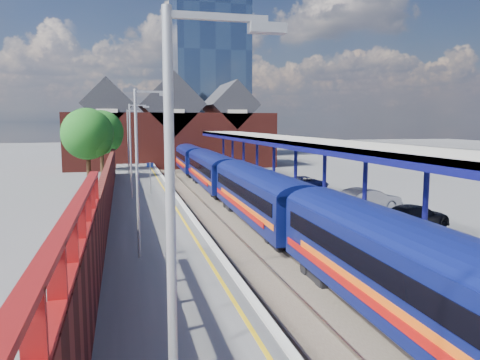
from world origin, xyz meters
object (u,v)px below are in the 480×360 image
at_px(lamp_post_d, 129,138).
at_px(lamp_post_a, 183,260).
at_px(lamp_post_b, 140,163).
at_px(platform_sign, 150,173).
at_px(train, 231,178).
at_px(parked_car_dark, 414,217).
at_px(parked_car_silver, 367,200).
at_px(lamp_post_c, 132,145).
at_px(parked_car_blue, 306,183).

bearing_deg(lamp_post_d, lamp_post_a, -90.00).
xyz_separation_m(lamp_post_b, platform_sign, (1.36, 18.00, -2.30)).
bearing_deg(lamp_post_d, train, -61.72).
bearing_deg(lamp_post_d, parked_car_dark, -64.64).
distance_m(lamp_post_a, parked_car_dark, 21.62).
bearing_deg(parked_car_silver, lamp_post_b, 102.11).
relative_size(lamp_post_b, lamp_post_d, 1.00).
height_order(lamp_post_a, lamp_post_c, same).
xyz_separation_m(platform_sign, parked_car_blue, (12.92, -0.77, -1.13)).
bearing_deg(lamp_post_b, lamp_post_d, 90.00).
relative_size(lamp_post_c, parked_car_silver, 1.52).
bearing_deg(lamp_post_b, parked_car_blue, 50.35).
bearing_deg(parked_car_blue, platform_sign, 79.35).
distance_m(train, platform_sign, 6.55).
bearing_deg(parked_car_silver, train, 17.77).
xyz_separation_m(parked_car_dark, parked_car_blue, (0.00, 15.34, -0.10)).
distance_m(lamp_post_b, lamp_post_d, 32.00).
distance_m(lamp_post_b, parked_car_blue, 22.63).
bearing_deg(parked_car_dark, lamp_post_a, 116.77).
bearing_deg(lamp_post_c, train, 10.07).
height_order(lamp_post_b, parked_car_blue, lamp_post_b).
xyz_separation_m(lamp_post_a, parked_car_silver, (14.27, 20.88, -3.23)).
distance_m(lamp_post_a, lamp_post_b, 14.00).
distance_m(parked_car_silver, parked_car_dark, 4.99).
distance_m(lamp_post_b, platform_sign, 18.20).
bearing_deg(lamp_post_a, parked_car_blue, 65.43).
bearing_deg(parked_car_silver, lamp_post_a, 132.02).
height_order(lamp_post_b, parked_car_dark, lamp_post_b).
xyz_separation_m(train, lamp_post_a, (-7.86, -31.40, 2.87)).
bearing_deg(lamp_post_a, parked_car_silver, 55.64).
relative_size(lamp_post_b, platform_sign, 2.80).
height_order(train, parked_car_dark, train).
relative_size(lamp_post_d, parked_car_blue, 1.73).
bearing_deg(parked_car_dark, lamp_post_d, 4.07).
bearing_deg(parked_car_dark, lamp_post_c, 24.03).
height_order(lamp_post_c, parked_car_dark, lamp_post_c).
relative_size(lamp_post_b, parked_car_silver, 1.52).
relative_size(platform_sign, parked_car_blue, 0.62).
distance_m(lamp_post_d, parked_car_dark, 33.49).
bearing_deg(parked_car_dark, platform_sign, 17.41).
distance_m(platform_sign, parked_car_dark, 20.67).
bearing_deg(parked_car_silver, parked_car_blue, -13.64).
height_order(lamp_post_d, parked_car_silver, lamp_post_d).
distance_m(train, lamp_post_a, 32.49).
relative_size(lamp_post_b, parked_car_blue, 1.73).
bearing_deg(parked_car_dark, train, 1.19).
height_order(train, parked_car_silver, train).
height_order(lamp_post_b, platform_sign, lamp_post_b).
bearing_deg(lamp_post_d, platform_sign, -84.44).
xyz_separation_m(lamp_post_c, parked_car_dark, (14.28, -14.11, -3.33)).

